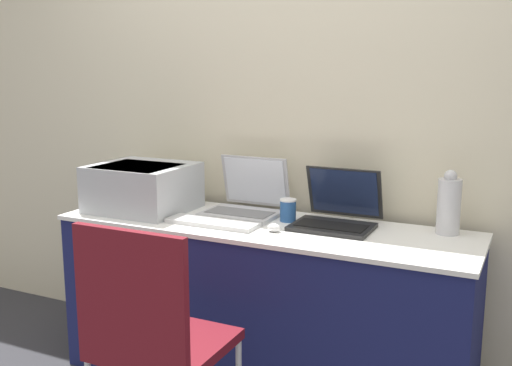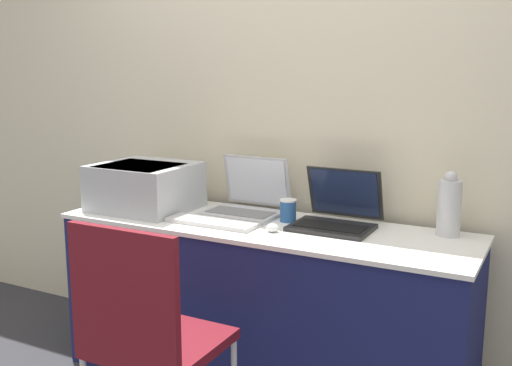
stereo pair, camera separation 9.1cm
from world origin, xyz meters
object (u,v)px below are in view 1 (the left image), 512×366
printer (142,186)px  laptop_left (246,201)px  chair (152,330)px  laptop_right (337,214)px  coffee_cup (288,210)px  mouse (274,228)px  metal_pitcher (449,205)px  external_keyboard (212,223)px

printer → laptop_left: 0.52m
laptop_left → chair: laptop_left is taller
printer → laptop_right: size_ratio=1.32×
coffee_cup → chair: bearing=-101.0°
printer → mouse: (0.75, -0.09, -0.10)m
chair → metal_pitcher: bearing=47.9°
laptop_left → laptop_right: size_ratio=1.02×
coffee_cup → mouse: (0.02, -0.20, -0.03)m
laptop_right → coffee_cup: size_ratio=3.35×
laptop_right → mouse: (-0.21, -0.22, -0.04)m
mouse → chair: chair is taller
coffee_cup → mouse: 0.20m
laptop_left → mouse: bearing=-44.1°
laptop_left → printer: bearing=-161.6°
metal_pitcher → chair: size_ratio=0.29×
metal_pitcher → coffee_cup: bearing=-171.7°
mouse → laptop_left: bearing=135.9°
coffee_cup → metal_pitcher: (0.69, 0.10, 0.07)m
laptop_right → chair: laptop_right is taller
chair → mouse: bearing=74.4°
external_keyboard → metal_pitcher: metal_pitcher is taller
metal_pitcher → chair: bearing=-132.1°
external_keyboard → coffee_cup: bearing=36.9°
printer → external_keyboard: size_ratio=1.08×
laptop_right → coffee_cup: 0.23m
coffee_cup → external_keyboard: bearing=-143.1°
external_keyboard → printer: bearing=167.3°
coffee_cup → chair: size_ratio=0.11×
mouse → metal_pitcher: (0.68, 0.30, 0.11)m
printer → chair: bearing=-52.4°
external_keyboard → chair: 0.69m
printer → chair: size_ratio=0.48×
laptop_right → mouse: size_ratio=6.04×
metal_pitcher → external_keyboard: bearing=-162.2°
laptop_right → metal_pitcher: 0.48m
printer → metal_pitcher: size_ratio=1.67×
printer → laptop_left: bearing=18.4°
mouse → metal_pitcher: bearing=23.8°
laptop_right → metal_pitcher: metal_pitcher is taller
coffee_cup → laptop_right: bearing=4.7°
printer → chair: printer is taller
laptop_left → laptop_right: bearing=-4.5°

